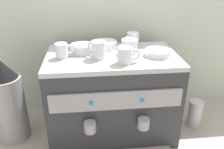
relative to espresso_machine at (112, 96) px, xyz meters
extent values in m
plane|color=#9E998E|center=(0.00, 0.00, -0.23)|extent=(4.00, 4.00, 0.00)
cube|color=silver|center=(0.00, 0.29, 0.24)|extent=(2.80, 0.03, 0.93)
cube|color=#2D2D33|center=(0.00, 0.00, -0.01)|extent=(0.65, 0.38, 0.44)
cube|color=#B7B7BC|center=(0.00, 0.00, 0.22)|extent=(0.65, 0.38, 0.02)
cube|color=#939399|center=(0.00, -0.19, 0.09)|extent=(0.60, 0.01, 0.09)
cylinder|color=#1E7AB7|center=(-0.11, -0.20, 0.09)|extent=(0.02, 0.01, 0.02)
cylinder|color=#1E7AB7|center=(0.11, -0.20, 0.09)|extent=(0.02, 0.01, 0.02)
cylinder|color=#939399|center=(-0.12, -0.22, -0.03)|extent=(0.06, 0.06, 0.05)
cylinder|color=#939399|center=(0.12, -0.22, -0.03)|extent=(0.06, 0.06, 0.05)
cylinder|color=silver|center=(0.13, 0.13, 0.27)|extent=(0.06, 0.06, 0.08)
torus|color=silver|center=(0.09, 0.10, 0.27)|extent=(0.05, 0.04, 0.05)
cylinder|color=silver|center=(-0.07, -0.03, 0.27)|extent=(0.07, 0.07, 0.08)
torus|color=silver|center=(-0.10, 0.00, 0.27)|extent=(0.05, 0.05, 0.06)
cylinder|color=silver|center=(-0.24, -0.01, 0.27)|extent=(0.06, 0.06, 0.07)
torus|color=silver|center=(-0.20, 0.00, 0.27)|extent=(0.05, 0.02, 0.05)
cylinder|color=silver|center=(0.09, 0.02, 0.27)|extent=(0.08, 0.08, 0.07)
torus|color=silver|center=(0.12, 0.06, 0.27)|extent=(0.04, 0.05, 0.05)
cylinder|color=silver|center=(0.05, -0.11, 0.27)|extent=(0.07, 0.07, 0.08)
torus|color=silver|center=(0.09, -0.10, 0.27)|extent=(0.06, 0.02, 0.05)
cylinder|color=white|center=(-0.15, 0.05, 0.25)|extent=(0.12, 0.12, 0.04)
cylinder|color=white|center=(-0.15, 0.05, 0.24)|extent=(0.06, 0.06, 0.01)
cylinder|color=white|center=(-0.02, 0.11, 0.25)|extent=(0.12, 0.12, 0.04)
cylinder|color=white|center=(-0.02, 0.11, 0.24)|extent=(0.06, 0.06, 0.01)
cylinder|color=white|center=(0.22, -0.03, 0.25)|extent=(0.13, 0.13, 0.03)
cylinder|color=white|center=(0.22, -0.03, 0.23)|extent=(0.07, 0.07, 0.01)
cylinder|color=#939399|center=(-0.54, 0.01, -0.05)|extent=(0.17, 0.17, 0.36)
cone|color=black|center=(-0.54, 0.01, 0.18)|extent=(0.14, 0.14, 0.10)
cylinder|color=#B7B7BC|center=(0.48, -0.01, -0.15)|extent=(0.08, 0.08, 0.16)
camera|label=1|loc=(-0.12, -1.09, 0.65)|focal=37.89mm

